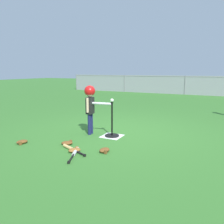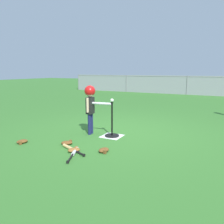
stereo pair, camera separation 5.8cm
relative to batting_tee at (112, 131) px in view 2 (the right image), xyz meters
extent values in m
plane|color=#336B28|center=(0.05, 0.41, -0.13)|extent=(60.00, 60.00, 0.00)
cube|color=white|center=(0.00, 0.00, -0.13)|extent=(0.44, 0.44, 0.01)
cylinder|color=black|center=(0.00, 0.00, -0.12)|extent=(0.32, 0.32, 0.03)
cylinder|color=black|center=(0.00, 0.00, 0.27)|extent=(0.04, 0.04, 0.75)
cylinder|color=black|center=(0.00, 0.00, 0.63)|extent=(0.06, 0.06, 0.02)
sphere|color=white|center=(0.00, 0.00, 0.68)|extent=(0.07, 0.07, 0.07)
cylinder|color=#191E4C|center=(-0.53, -0.01, 0.11)|extent=(0.07, 0.07, 0.48)
cylinder|color=#191E4C|center=(-0.52, -0.12, 0.11)|extent=(0.07, 0.07, 0.48)
cube|color=black|center=(-0.52, -0.07, 0.54)|extent=(0.15, 0.23, 0.37)
cylinder|color=beige|center=(-0.54, 0.07, 0.56)|extent=(0.05, 0.05, 0.32)
cylinder|color=beige|center=(-0.51, -0.20, 0.56)|extent=(0.05, 0.05, 0.32)
sphere|color=beige|center=(-0.52, -0.07, 0.84)|extent=(0.21, 0.21, 0.21)
sphere|color=red|center=(-0.52, -0.07, 0.87)|extent=(0.24, 0.24, 0.24)
cylinder|color=silver|center=(-0.31, -0.04, 0.59)|extent=(0.60, 0.13, 0.06)
cylinder|color=silver|center=(-0.13, -1.20, -0.10)|extent=(0.18, 0.32, 0.06)
cylinder|color=black|center=(0.00, -1.50, -0.10)|extent=(0.15, 0.31, 0.03)
cylinder|color=black|center=(0.06, -1.65, -0.10)|extent=(0.05, 0.03, 0.05)
cylinder|color=#DBB266|center=(-0.35, -1.10, -0.10)|extent=(0.34, 0.18, 0.06)
cylinder|color=black|center=(-0.03, -1.23, -0.10)|extent=(0.33, 0.15, 0.03)
cylinder|color=black|center=(0.13, -1.29, -0.10)|extent=(0.03, 0.05, 0.05)
ellipsoid|color=brown|center=(-0.54, -0.91, -0.10)|extent=(0.27, 0.25, 0.07)
cube|color=brown|center=(-0.52, -0.82, -0.10)|extent=(0.06, 0.06, 0.06)
ellipsoid|color=brown|center=(0.31, -0.93, -0.10)|extent=(0.18, 0.24, 0.07)
cube|color=brown|center=(0.38, -1.01, -0.10)|extent=(0.05, 0.05, 0.06)
ellipsoid|color=brown|center=(-0.17, -1.18, -0.10)|extent=(0.26, 0.27, 0.07)
cube|color=brown|center=(-0.18, -1.08, -0.10)|extent=(0.06, 0.06, 0.06)
ellipsoid|color=brown|center=(-1.39, -1.26, -0.10)|extent=(0.22, 0.26, 0.07)
cube|color=brown|center=(-1.35, -1.34, -0.10)|extent=(0.05, 0.06, 0.06)
cylinder|color=slate|center=(-7.95, 9.84, 0.44)|extent=(0.06, 0.06, 1.15)
cylinder|color=slate|center=(-3.95, 9.84, 0.44)|extent=(0.06, 0.06, 1.15)
cylinder|color=slate|center=(0.05, 9.84, 0.44)|extent=(0.06, 0.06, 1.15)
cube|color=gray|center=(0.05, 9.84, 0.96)|extent=(16.00, 0.03, 0.03)
cube|color=gray|center=(0.05, 9.84, 0.44)|extent=(16.00, 0.01, 1.15)
camera|label=1|loc=(2.13, -4.27, 1.31)|focal=35.59mm
camera|label=2|loc=(2.18, -4.24, 1.31)|focal=35.59mm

